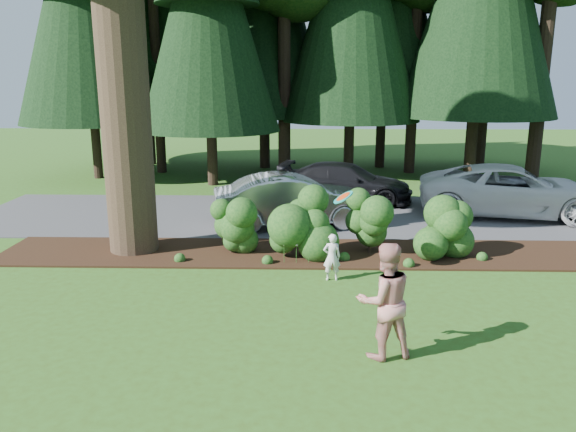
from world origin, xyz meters
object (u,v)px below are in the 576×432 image
(car_white_suv, at_px, (512,191))
(car_dark_suv, at_px, (346,182))
(car_silver_wagon, at_px, (294,201))
(child, at_px, (332,257))
(adult, at_px, (385,301))
(frisbee, at_px, (343,197))

(car_white_suv, height_order, car_dark_suv, car_white_suv)
(car_white_suv, distance_m, car_dark_suv, 5.69)
(car_dark_suv, bearing_deg, car_silver_wagon, 164.90)
(child, distance_m, adult, 3.65)
(car_silver_wagon, height_order, adult, adult)
(car_white_suv, relative_size, car_dark_suv, 1.23)
(car_silver_wagon, xyz_separation_m, car_dark_suv, (1.86, 3.59, -0.09))
(car_dark_suv, distance_m, adult, 11.83)
(car_silver_wagon, distance_m, frisbee, 4.97)
(child, relative_size, adult, 0.56)
(car_dark_suv, relative_size, frisbee, 10.02)
(car_white_suv, bearing_deg, child, 146.23)
(car_white_suv, xyz_separation_m, child, (-6.24, -6.25, -0.31))
(car_white_suv, bearing_deg, adult, 161.59)
(car_silver_wagon, relative_size, frisbee, 10.00)
(child, height_order, adult, adult)
(car_silver_wagon, relative_size, child, 4.43)
(car_white_suv, xyz_separation_m, car_dark_suv, (-5.32, 2.01, -0.13))
(adult, distance_m, frisbee, 3.69)
(car_silver_wagon, height_order, car_white_suv, car_white_suv)
(car_silver_wagon, distance_m, car_dark_suv, 4.05)
(car_dark_suv, xyz_separation_m, child, (-0.92, -8.26, -0.19))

